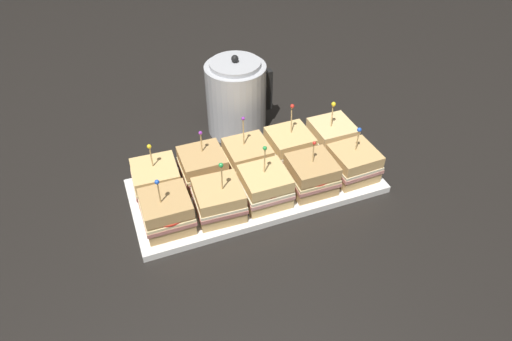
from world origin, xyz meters
TOP-DOWN VIEW (x-y plane):
  - ground_plane at (0.00, 0.00)m, footprint 6.00×6.00m
  - serving_platter at (0.00, 0.00)m, footprint 0.62×0.27m
  - sandwich_front_far_left at (-0.24, -0.06)m, footprint 0.11×0.11m
  - sandwich_front_left at (-0.12, -0.06)m, footprint 0.12×0.12m
  - sandwich_front_center at (0.00, -0.06)m, footprint 0.11×0.11m
  - sandwich_front_right at (0.12, -0.06)m, footprint 0.11×0.11m
  - sandwich_front_far_right at (0.24, -0.06)m, footprint 0.11×0.11m
  - sandwich_back_far_left at (-0.24, 0.06)m, footprint 0.11×0.11m
  - sandwich_back_left at (-0.12, 0.06)m, footprint 0.11×0.11m
  - sandwich_back_center at (-0.00, 0.06)m, footprint 0.11×0.11m
  - sandwich_back_right at (0.12, 0.06)m, footprint 0.11×0.11m
  - sandwich_back_far_right at (0.24, 0.06)m, footprint 0.11×0.11m
  - kettle_steel at (0.04, 0.27)m, footprint 0.19×0.17m

SIDE VIEW (x-z plane):
  - ground_plane at x=0.00m, z-range 0.00..0.00m
  - serving_platter at x=0.00m, z-range 0.00..0.02m
  - sandwich_back_center at x=0.00m, z-range -0.02..0.14m
  - sandwich_back_far_left at x=-0.24m, z-range -0.01..0.13m
  - sandwich_front_far_right at x=0.24m, z-range -0.01..0.13m
  - sandwich_front_left at x=-0.12m, z-range -0.02..0.13m
  - sandwich_front_right at x=0.12m, z-range -0.01..0.13m
  - sandwich_back_left at x=-0.12m, z-range -0.01..0.13m
  - sandwich_front_center at x=0.00m, z-range -0.02..0.14m
  - sandwich_front_far_left at x=-0.24m, z-range -0.01..0.13m
  - sandwich_back_right at x=0.12m, z-range -0.02..0.14m
  - sandwich_back_far_right at x=0.24m, z-range -0.02..0.14m
  - kettle_steel at x=0.04m, z-range -0.01..0.23m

